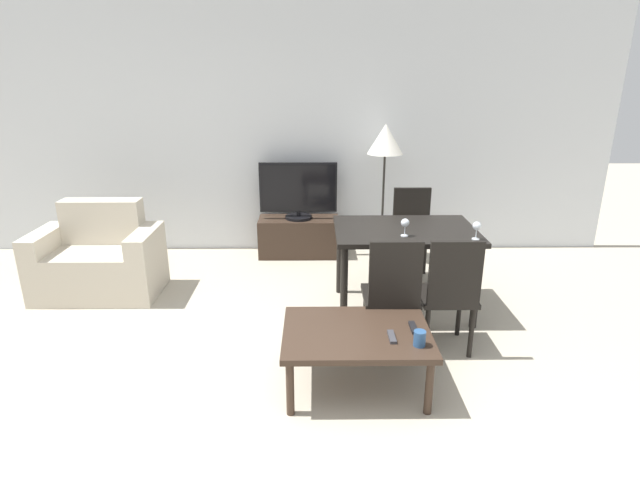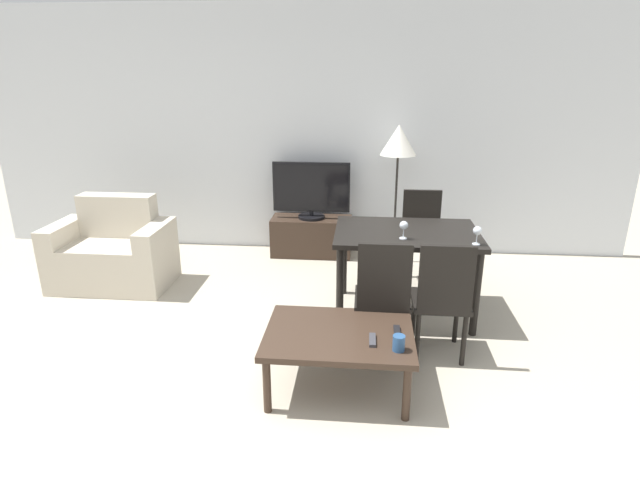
# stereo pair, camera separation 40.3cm
# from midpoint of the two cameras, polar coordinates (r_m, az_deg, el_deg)

# --- Properties ---
(ground_plane) EXTENTS (18.00, 18.00, 0.00)m
(ground_plane) POSITION_cam_midpoint_polar(r_m,az_deg,el_deg) (3.10, -10.73, -21.65)
(ground_plane) COLOR #B2A893
(wall_back) EXTENTS (7.32, 0.06, 2.70)m
(wall_back) POSITION_cam_midpoint_polar(r_m,az_deg,el_deg) (5.69, -5.91, 12.09)
(wall_back) COLOR silver
(wall_back) RESTS_ON ground_plane
(armchair) EXTENTS (1.10, 0.65, 0.86)m
(armchair) POSITION_cam_midpoint_polar(r_m,az_deg,el_deg) (5.17, -25.98, -2.24)
(armchair) COLOR beige
(armchair) RESTS_ON ground_plane
(tv_stand) EXTENTS (0.90, 0.38, 0.43)m
(tv_stand) POSITION_cam_midpoint_polar(r_m,az_deg,el_deg) (5.67, -4.46, 0.35)
(tv_stand) COLOR #38281E
(tv_stand) RESTS_ON ground_plane
(tv) EXTENTS (0.85, 0.30, 0.63)m
(tv) POSITION_cam_midpoint_polar(r_m,az_deg,el_deg) (5.52, -4.60, 5.60)
(tv) COLOR black
(tv) RESTS_ON tv_stand
(coffee_table) EXTENTS (0.95, 0.70, 0.41)m
(coffee_table) POSITION_cam_midpoint_polar(r_m,az_deg,el_deg) (3.28, 0.63, -11.08)
(coffee_table) COLOR #38281E
(coffee_table) RESTS_ON ground_plane
(dining_table) EXTENTS (1.18, 0.82, 0.74)m
(dining_table) POSITION_cam_midpoint_polar(r_m,az_deg,el_deg) (4.25, 7.01, 0.03)
(dining_table) COLOR black
(dining_table) RESTS_ON ground_plane
(dining_chair_near) EXTENTS (0.40, 0.40, 0.91)m
(dining_chair_near) POSITION_cam_midpoint_polar(r_m,az_deg,el_deg) (3.61, 5.10, -5.86)
(dining_chair_near) COLOR black
(dining_chair_near) RESTS_ON ground_plane
(dining_chair_far) EXTENTS (0.40, 0.40, 0.91)m
(dining_chair_far) POSITION_cam_midpoint_polar(r_m,az_deg,el_deg) (5.00, 8.25, 1.07)
(dining_chair_far) COLOR black
(dining_chair_far) RESTS_ON ground_plane
(dining_chair_near_right) EXTENTS (0.40, 0.40, 0.91)m
(dining_chair_near_right) POSITION_cam_midpoint_polar(r_m,az_deg,el_deg) (3.67, 11.57, -5.73)
(dining_chair_near_right) COLOR black
(dining_chair_near_right) RESTS_ON ground_plane
(floor_lamp) EXTENTS (0.37, 0.37, 1.48)m
(floor_lamp) POSITION_cam_midpoint_polar(r_m,az_deg,el_deg) (5.31, 5.29, 10.88)
(floor_lamp) COLOR black
(floor_lamp) RESTS_ON ground_plane
(remote_primary) EXTENTS (0.04, 0.15, 0.02)m
(remote_primary) POSITION_cam_midpoint_polar(r_m,az_deg,el_deg) (3.29, 7.16, -9.98)
(remote_primary) COLOR black
(remote_primary) RESTS_ON coffee_table
(remote_secondary) EXTENTS (0.04, 0.15, 0.02)m
(remote_secondary) POSITION_cam_midpoint_polar(r_m,az_deg,el_deg) (3.17, 4.57, -11.07)
(remote_secondary) COLOR #38383D
(remote_secondary) RESTS_ON coffee_table
(cup_white_near) EXTENTS (0.07, 0.07, 0.10)m
(cup_white_near) POSITION_cam_midpoint_polar(r_m,az_deg,el_deg) (3.10, 7.63, -11.18)
(cup_white_near) COLOR navy
(cup_white_near) RESTS_ON coffee_table
(wine_glass_left) EXTENTS (0.07, 0.07, 0.15)m
(wine_glass_left) POSITION_cam_midpoint_polar(r_m,az_deg,el_deg) (3.98, 6.87, 1.79)
(wine_glass_left) COLOR silver
(wine_glass_left) RESTS_ON dining_table
(wine_glass_center) EXTENTS (0.07, 0.07, 0.15)m
(wine_glass_center) POSITION_cam_midpoint_polar(r_m,az_deg,el_deg) (4.01, 14.78, 1.39)
(wine_glass_center) COLOR silver
(wine_glass_center) RESTS_ON dining_table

